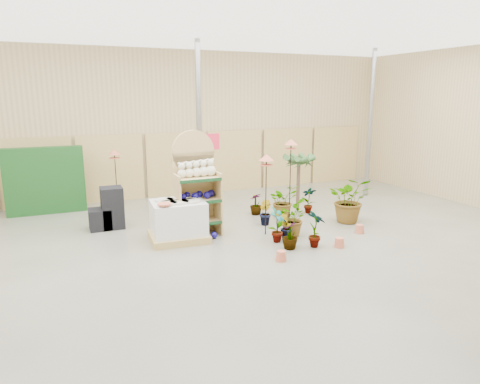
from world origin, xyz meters
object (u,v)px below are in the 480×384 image
Objects in this scene: display_shelf at (195,187)px; potted_plant_2 at (291,218)px; pallet_stack at (178,221)px; bird_table_front at (266,160)px.

potted_plant_2 is at bearing -27.79° from display_shelf.
bird_table_front reaches higher than pallet_stack.
pallet_stack is 2.36m from bird_table_front.
bird_table_front reaches higher than potted_plant_2.
display_shelf is 0.87m from pallet_stack.
bird_table_front is (1.44, -0.71, 0.64)m from display_shelf.
display_shelf reaches higher than bird_table_front.
potted_plant_2 is (0.52, -0.27, -1.31)m from bird_table_front.
pallet_stack is at bearing 168.54° from bird_table_front.
potted_plant_2 is at bearing -11.65° from pallet_stack.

